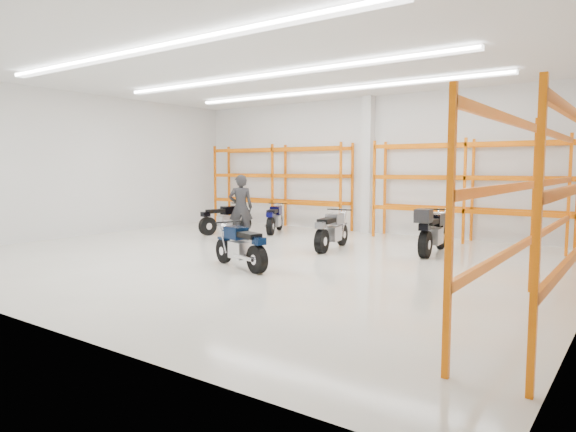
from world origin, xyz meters
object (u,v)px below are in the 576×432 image
Objects in this scene: motorcycle_main at (242,248)px; motorcycle_back_c at (331,231)px; motorcycle_back_d at (431,232)px; structural_column at (368,165)px; motorcycle_back_a at (224,220)px; motorcycle_back_b at (274,219)px; standing_man at (241,207)px.

motorcycle_back_c reaches higher than motorcycle_main.
motorcycle_back_d is (2.42, 0.80, 0.08)m from motorcycle_back_c.
structural_column reaches higher than motorcycle_back_d.
motorcycle_back_d is at bearing -0.06° from motorcycle_back_a.
motorcycle_back_c is at bearing -30.55° from motorcycle_back_b.
motorcycle_back_c is (4.56, -0.81, 0.02)m from motorcycle_back_a.
motorcycle_back_c is at bearing 138.78° from standing_man.
motorcycle_back_d reaches higher than motorcycle_back_c.
motorcycle_back_a is at bearing 169.90° from motorcycle_back_c.
motorcycle_back_a is 4.63m from motorcycle_back_c.
structural_column is at bearing 102.84° from motorcycle_back_c.
motorcycle_back_b is at bearing 120.32° from motorcycle_main.
standing_man reaches higher than motorcycle_main.
motorcycle_back_a reaches higher than motorcycle_main.
motorcycle_back_a is at bearing -69.92° from standing_man.
structural_column is (-0.62, 7.15, 1.79)m from motorcycle_main.
structural_column reaches higher than standing_man.
motorcycle_back_c is (0.25, 3.33, 0.03)m from motorcycle_main.
motorcycle_main is 4.92m from motorcycle_back_d.
motorcycle_back_c is 2.55m from motorcycle_back_d.
motorcycle_back_b is (-3.10, 5.31, -0.01)m from motorcycle_main.
motorcycle_main is 3.34m from motorcycle_back_c.
motorcycle_back_d is at bearing 57.11° from motorcycle_main.
motorcycle_back_a is at bearing 136.18° from motorcycle_main.
motorcycle_main is 0.97× the size of motorcycle_back_a.
motorcycle_back_b is 0.94× the size of standing_man.
motorcycle_back_a is 5.09m from structural_column.
standing_man reaches higher than motorcycle_back_a.
motorcycle_back_c reaches higher than motorcycle_back_b.
structural_column is at bearing 36.59° from motorcycle_back_b.
motorcycle_back_d is at bearing 18.39° from motorcycle_back_c.
standing_man reaches higher than motorcycle_back_d.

